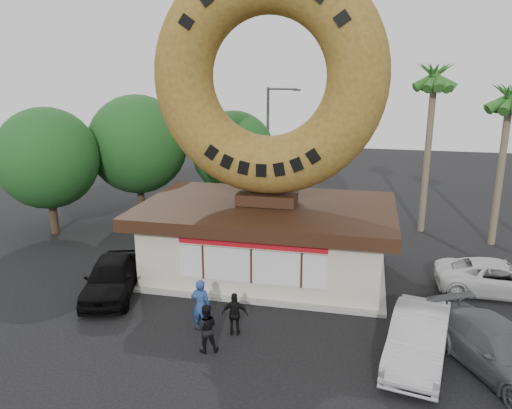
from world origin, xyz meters
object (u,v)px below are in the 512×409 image
object	(u,v)px
person_left	(201,305)
donut_shop	(267,237)
street_lamp	(270,144)
car_white	(499,278)
car_grey	(500,350)
car_silver	(418,338)
person_right	(235,314)
person_center	(206,328)
giant_donut	(268,77)
car_black	(112,277)

from	to	relation	value
person_left	donut_shop	bearing A→B (deg)	-104.27
street_lamp	car_white	world-z (taller)	street_lamp
person_left	car_grey	world-z (taller)	person_left
street_lamp	car_silver	bearing A→B (deg)	-63.25
person_right	car_grey	xyz separation A→B (m)	(8.54, -0.37, -0.03)
car_silver	person_center	bearing A→B (deg)	-160.68
car_white	donut_shop	bearing A→B (deg)	90.13
person_left	car_silver	bearing A→B (deg)	176.20
car_grey	car_white	xyz separation A→B (m)	(1.31, 6.02, -0.06)
giant_donut	car_white	xyz separation A→B (m)	(9.88, -0.03, -8.07)
donut_shop	person_right	bearing A→B (deg)	-89.79
donut_shop	street_lamp	distance (m)	10.54
giant_donut	person_left	bearing A→B (deg)	-102.40
person_right	car_grey	distance (m)	8.55
giant_donut	person_center	size ratio (longest dim) A/B	5.94
donut_shop	car_silver	world-z (taller)	donut_shop
giant_donut	car_silver	distance (m)	11.68
street_lamp	person_left	size ratio (longest dim) A/B	4.08
street_lamp	person_center	world-z (taller)	street_lamp
giant_donut	street_lamp	xyz separation A→B (m)	(-1.86, 10.00, -4.29)
car_silver	car_white	world-z (taller)	car_silver
person_right	car_black	size ratio (longest dim) A/B	0.33
person_center	person_left	bearing A→B (deg)	-86.94
street_lamp	giant_donut	bearing A→B (deg)	-79.49
car_grey	person_left	bearing A→B (deg)	148.93
giant_donut	person_right	bearing A→B (deg)	-89.79
street_lamp	car_silver	xyz separation A→B (m)	(8.02, -15.91, -3.69)
person_right	car_white	size ratio (longest dim) A/B	0.31
street_lamp	car_silver	distance (m)	18.19
street_lamp	car_black	world-z (taller)	street_lamp
car_grey	person_right	bearing A→B (deg)	148.75
giant_donut	car_grey	xyz separation A→B (m)	(8.57, -6.05, -8.01)
person_center	person_right	xyz separation A→B (m)	(0.66, 1.25, -0.05)
donut_shop	person_left	xyz separation A→B (m)	(-1.24, -5.64, -0.79)
person_right	car_silver	size ratio (longest dim) A/B	0.33
donut_shop	street_lamp	size ratio (longest dim) A/B	1.40
donut_shop	giant_donut	world-z (taller)	giant_donut
donut_shop	car_black	world-z (taller)	donut_shop
person_left	person_right	bearing A→B (deg)	177.08
person_center	giant_donut	bearing A→B (deg)	-117.62
person_right	car_silver	world-z (taller)	car_silver
person_left	car_grey	bearing A→B (deg)	175.85
person_right	donut_shop	bearing A→B (deg)	-98.32
donut_shop	person_center	world-z (taller)	donut_shop
street_lamp	person_left	bearing A→B (deg)	-87.76
donut_shop	car_grey	world-z (taller)	donut_shop
person_left	car_black	xyz separation A→B (m)	(-4.54, 1.94, -0.18)
donut_shop	car_silver	xyz separation A→B (m)	(6.16, -5.89, -0.97)
giant_donut	person_center	xyz separation A→B (m)	(-0.64, -6.92, -7.93)
person_center	car_black	size ratio (longest dim) A/B	0.35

